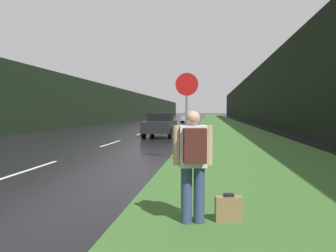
% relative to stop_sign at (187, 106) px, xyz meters
% --- Properties ---
extents(grass_verge, '(6.00, 240.00, 0.02)m').
position_rel_stop_sign_xyz_m(grass_verge, '(2.36, 31.10, -1.79)').
color(grass_verge, '#386028').
rests_on(grass_verge, ground_plane).
extents(lane_stripe_b, '(0.12, 3.00, 0.01)m').
position_rel_stop_sign_xyz_m(lane_stripe_b, '(-4.25, -2.03, -1.79)').
color(lane_stripe_b, silver).
rests_on(lane_stripe_b, ground_plane).
extents(lane_stripe_c, '(0.12, 3.00, 0.01)m').
position_rel_stop_sign_xyz_m(lane_stripe_c, '(-4.25, 4.97, -1.79)').
color(lane_stripe_c, silver).
rests_on(lane_stripe_c, ground_plane).
extents(lane_stripe_d, '(0.12, 3.00, 0.01)m').
position_rel_stop_sign_xyz_m(lane_stripe_d, '(-4.25, 11.97, -1.79)').
color(lane_stripe_d, silver).
rests_on(lane_stripe_d, ground_plane).
extents(treeline_far_side, '(2.00, 140.00, 5.18)m').
position_rel_stop_sign_xyz_m(treeline_far_side, '(-13.85, 41.10, 0.79)').
color(treeline_far_side, black).
rests_on(treeline_far_side, ground_plane).
extents(treeline_near_side, '(2.00, 140.00, 7.84)m').
position_rel_stop_sign_xyz_m(treeline_near_side, '(8.36, 41.10, 2.12)').
color(treeline_near_side, black).
rests_on(treeline_near_side, ground_plane).
extents(stop_sign, '(0.74, 0.07, 2.87)m').
position_rel_stop_sign_xyz_m(stop_sign, '(0.00, 0.00, 0.00)').
color(stop_sign, slate).
rests_on(stop_sign, ground_plane).
extents(hitchhiker_with_backpack, '(0.56, 0.45, 1.64)m').
position_rel_stop_sign_xyz_m(hitchhiker_with_backpack, '(0.51, -5.43, -0.85)').
color(hitchhiker_with_backpack, navy).
rests_on(hitchhiker_with_backpack, ground_plane).
extents(suitcase, '(0.41, 0.19, 0.43)m').
position_rel_stop_sign_xyz_m(suitcase, '(1.02, -5.26, -1.60)').
color(suitcase, olive).
rests_on(suitcase, ground_plane).
extents(car_passing_near, '(1.82, 4.27, 1.53)m').
position_rel_stop_sign_xyz_m(car_passing_near, '(-2.44, 9.58, -1.02)').
color(car_passing_near, black).
rests_on(car_passing_near, ground_plane).
extents(car_passing_far, '(1.83, 4.27, 1.45)m').
position_rel_stop_sign_xyz_m(car_passing_far, '(-2.44, 34.56, -1.05)').
color(car_passing_far, '#9E9EA3').
rests_on(car_passing_far, ground_plane).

